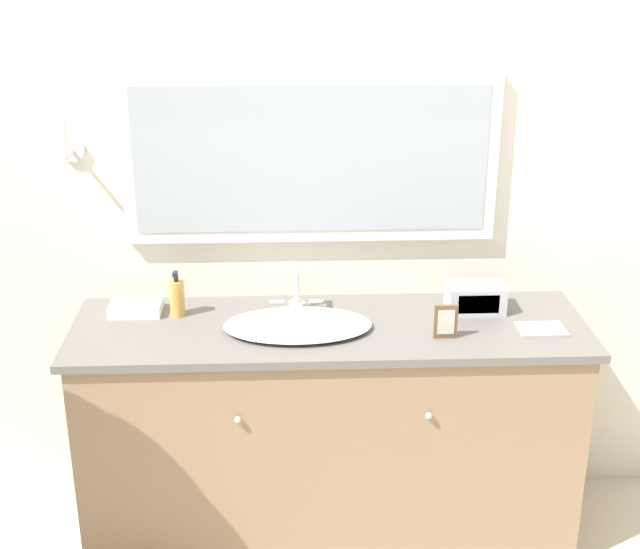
% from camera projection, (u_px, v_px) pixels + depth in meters
% --- Properties ---
extents(wall_back, '(8.00, 0.18, 2.55)m').
position_uv_depth(wall_back, '(325.00, 198.00, 3.39)').
color(wall_back, silver).
rests_on(wall_back, ground_plane).
extents(vanity_counter, '(1.88, 0.58, 0.89)m').
position_uv_depth(vanity_counter, '(329.00, 431.00, 3.41)').
color(vanity_counter, '#937556').
rests_on(vanity_counter, ground_plane).
extents(sink_basin, '(0.54, 0.37, 0.19)m').
position_uv_depth(sink_basin, '(298.00, 324.00, 3.21)').
color(sink_basin, white).
rests_on(sink_basin, vanity_counter).
extents(soap_bottle, '(0.06, 0.06, 0.18)m').
position_uv_depth(soap_bottle, '(177.00, 297.00, 3.30)').
color(soap_bottle, gold).
rests_on(soap_bottle, vanity_counter).
extents(appliance_box, '(0.21, 0.13, 0.11)m').
position_uv_depth(appliance_box, '(475.00, 298.00, 3.35)').
color(appliance_box, '#BCBCC1').
rests_on(appliance_box, vanity_counter).
extents(picture_frame, '(0.08, 0.01, 0.13)m').
position_uv_depth(picture_frame, '(446.00, 322.00, 3.12)').
color(picture_frame, brown).
rests_on(picture_frame, vanity_counter).
extents(hand_towel_near_sink, '(0.19, 0.13, 0.04)m').
position_uv_depth(hand_towel_near_sink, '(136.00, 308.00, 3.34)').
color(hand_towel_near_sink, white).
rests_on(hand_towel_near_sink, vanity_counter).
extents(metal_tray, '(0.17, 0.12, 0.01)m').
position_uv_depth(metal_tray, '(541.00, 329.00, 3.20)').
color(metal_tray, '#ADADB2').
rests_on(metal_tray, vanity_counter).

